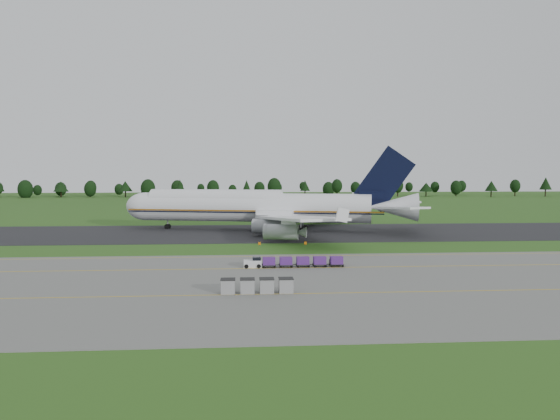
{
  "coord_description": "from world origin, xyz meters",
  "views": [
    {
      "loc": [
        -3.55,
        -106.03,
        15.05
      ],
      "look_at": [
        4.36,
        2.0,
        7.48
      ],
      "focal_mm": 35.0,
      "sensor_mm": 36.0,
      "label": 1
    }
  ],
  "objects": [
    {
      "name": "aircraft",
      "position": [
        1.45,
        33.33,
        6.15
      ],
      "size": [
        76.96,
        72.63,
        21.53
      ],
      "color": "white",
      "rests_on": "ground"
    },
    {
      "name": "tree_line",
      "position": [
        -20.81,
        220.35,
        6.01
      ],
      "size": [
        527.89,
        23.59,
        11.81
      ],
      "color": "black",
      "rests_on": "ground"
    },
    {
      "name": "apron_markings",
      "position": [
        0.0,
        -26.98,
        0.06
      ],
      "size": [
        300.0,
        30.2,
        0.01
      ],
      "color": "#C79E0B",
      "rests_on": "apron"
    },
    {
      "name": "uld_row",
      "position": [
        -1.52,
        -39.21,
        0.97
      ],
      "size": [
        9.03,
        1.83,
        1.81
      ],
      "color": "gray",
      "rests_on": "apron"
    },
    {
      "name": "baggage_train",
      "position": [
        4.61,
        -21.18,
        0.93
      ],
      "size": [
        15.8,
        1.68,
        1.61
      ],
      "color": "silver",
      "rests_on": "apron"
    },
    {
      "name": "ground",
      "position": [
        0.0,
        0.0,
        0.0
      ],
      "size": [
        600.0,
        600.0,
        0.0
      ],
      "primitive_type": "plane",
      "color": "#285118",
      "rests_on": "ground"
    },
    {
      "name": "edge_markers",
      "position": [
        5.15,
        5.68,
        0.27
      ],
      "size": [
        10.04,
        0.3,
        0.6
      ],
      "color": "#DC6606",
      "rests_on": "ground"
    },
    {
      "name": "apron",
      "position": [
        0.0,
        -34.0,
        0.03
      ],
      "size": [
        300.0,
        52.0,
        0.06
      ],
      "primitive_type": "cube",
      "color": "#63635E",
      "rests_on": "ground"
    },
    {
      "name": "taxiway",
      "position": [
        0.0,
        28.0,
        0.04
      ],
      "size": [
        300.0,
        40.0,
        0.08
      ],
      "primitive_type": "cube",
      "color": "black",
      "rests_on": "ground"
    },
    {
      "name": "utility_cart",
      "position": [
        11.62,
        -20.17,
        0.54
      ],
      "size": [
        1.84,
        1.26,
        0.99
      ],
      "color": "#343726",
      "rests_on": "apron"
    }
  ]
}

